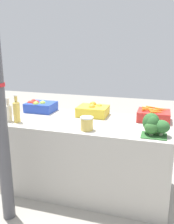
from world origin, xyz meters
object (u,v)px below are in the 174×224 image
object	(u,v)px
orange_crate	(93,110)
broccoli_pile	(154,125)
juice_bottle_golden	(17,111)
pickle_jar	(87,123)
apple_crate	(40,106)
carrot_crate	(154,115)
juice_bottle_cloudy	(8,112)

from	to	relation	value
orange_crate	broccoli_pile	size ratio (longest dim) A/B	1.38
broccoli_pile	juice_bottle_golden	distance (m)	1.37
broccoli_pile	juice_bottle_golden	size ratio (longest dim) A/B	0.83
juice_bottle_golden	orange_crate	bearing A→B (deg)	34.74
broccoli_pile	pickle_jar	bearing A→B (deg)	-176.38
orange_crate	apple_crate	bearing A→B (deg)	-178.91
broccoli_pile	pickle_jar	distance (m)	0.61
carrot_crate	juice_bottle_golden	xyz separation A→B (m)	(-1.35, -0.47, 0.06)
orange_crate	pickle_jar	distance (m)	0.50
broccoli_pile	pickle_jar	xyz separation A→B (m)	(-0.61, -0.04, -0.03)
broccoli_pile	juice_bottle_cloudy	bearing A→B (deg)	-179.40
carrot_crate	broccoli_pile	distance (m)	0.45
carrot_crate	broccoli_pile	world-z (taller)	broccoli_pile
orange_crate	broccoli_pile	distance (m)	0.82
apple_crate	broccoli_pile	bearing A→B (deg)	-18.27
carrot_crate	pickle_jar	size ratio (longest dim) A/B	2.60
juice_bottle_cloudy	orange_crate	bearing A→B (deg)	31.16
orange_crate	pickle_jar	xyz separation A→B (m)	(0.08, -0.49, 0.00)
broccoli_pile	juice_bottle_golden	world-z (taller)	juice_bottle_golden
apple_crate	juice_bottle_cloudy	bearing A→B (deg)	-105.03
apple_crate	juice_bottle_cloudy	distance (m)	0.48
juice_bottle_golden	apple_crate	bearing A→B (deg)	87.10
juice_bottle_golden	pickle_jar	size ratio (longest dim) A/B	2.26
carrot_crate	juice_bottle_cloudy	size ratio (longest dim) A/B	1.32
pickle_jar	apple_crate	bearing A→B (deg)	146.86
juice_bottle_cloudy	broccoli_pile	bearing A→B (deg)	0.60
carrot_crate	pickle_jar	distance (m)	0.76
juice_bottle_golden	pickle_jar	distance (m)	0.76
juice_bottle_cloudy	juice_bottle_golden	size ratio (longest dim) A/B	0.87
orange_crate	juice_bottle_cloudy	world-z (taller)	juice_bottle_cloudy
orange_crate	broccoli_pile	bearing A→B (deg)	-33.57
apple_crate	juice_bottle_cloudy	size ratio (longest dim) A/B	1.32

